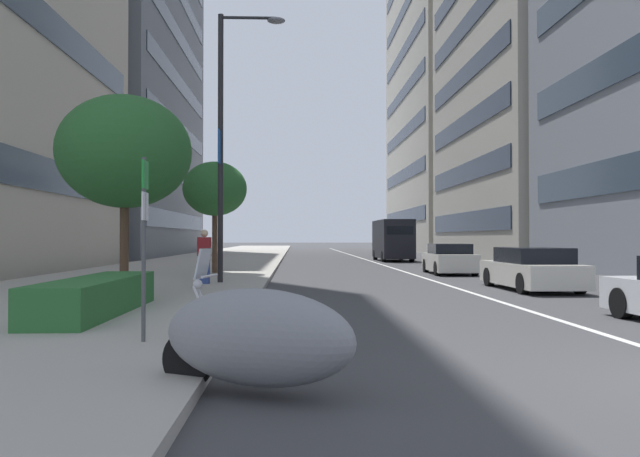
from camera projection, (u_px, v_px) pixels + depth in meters
sidewalk_right_plaza at (200, 265)px, 36.20m from camera, size 160.00×9.03×0.15m
lane_centre_stripe at (374, 262)px, 41.60m from camera, size 110.00×0.16×0.01m
motorcycle_mid_row at (255, 338)px, 6.47m from camera, size 1.72×2.30×1.11m
motorcycle_far_end_row at (249, 321)px, 9.03m from camera, size 0.73×2.18×1.47m
car_far_down_avenue at (531, 270)px, 19.67m from camera, size 4.66×1.92×1.31m
car_approaching_light at (449, 260)px, 28.28m from camera, size 4.19×1.92×1.35m
delivery_van_ahead at (393, 239)px, 44.19m from camera, size 6.14×2.18×2.83m
parking_sign_by_curb at (144, 226)px, 9.00m from camera, size 0.32×0.06×2.62m
street_lamp_with_banners at (229, 125)px, 21.02m from camera, size 1.26×2.23×8.90m
clipped_hedge_bed at (96, 296)px, 12.28m from camera, size 5.06×1.10×0.69m
street_tree_mid_sidewalk at (125, 152)px, 15.95m from camera, size 3.33×3.33×5.05m
street_tree_far_plaza at (215, 189)px, 26.58m from camera, size 2.67×2.67×4.66m
pedestrian_on_plaza at (204, 256)px, 20.27m from camera, size 0.30×0.43×1.73m
office_tower_mid_left at (594, 32)px, 50.20m from camera, size 23.51×20.66×35.78m
office_tower_near_left at (467, 37)px, 78.86m from camera, size 29.66×16.17×53.20m
office_tower_far_right_block at (64, 42)px, 59.82m from camera, size 30.23×21.98×40.21m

